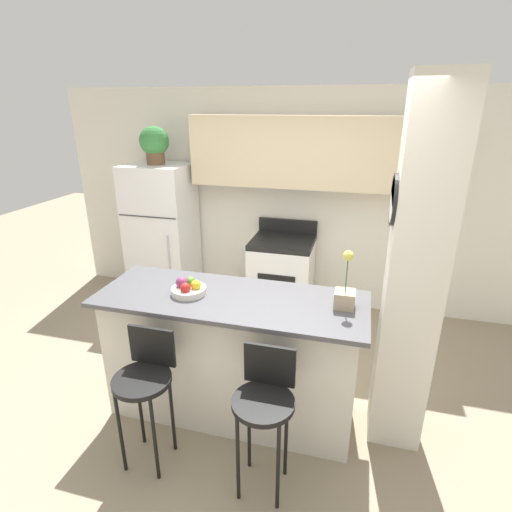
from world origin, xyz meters
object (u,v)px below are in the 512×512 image
at_px(potted_plant_on_fridge, 154,143).
at_px(orchid_vase, 345,294).
at_px(bar_stool_left, 145,379).
at_px(fruit_bowl, 188,288).
at_px(stove_range, 282,276).
at_px(refrigerator, 162,234).
at_px(bar_stool_right, 265,401).

xyz_separation_m(potted_plant_on_fridge, orchid_vase, (2.29, -1.70, -0.81)).
distance_m(bar_stool_left, fruit_bowl, 0.70).
bearing_deg(stove_range, refrigerator, -179.57).
bearing_deg(stove_range, bar_stool_right, -81.15).
relative_size(orchid_vase, fruit_bowl, 1.63).
distance_m(bar_stool_left, potted_plant_on_fridge, 2.87).
xyz_separation_m(refrigerator, orchid_vase, (2.29, -1.70, 0.28)).
distance_m(bar_stool_right, potted_plant_on_fridge, 3.26).
bearing_deg(orchid_vase, stove_range, 114.45).
bearing_deg(stove_range, orchid_vase, -65.55).
relative_size(bar_stool_right, fruit_bowl, 3.78).
bearing_deg(stove_range, fruit_bowl, -101.38).
relative_size(stove_range, potted_plant_on_fridge, 2.49).
bearing_deg(potted_plant_on_fridge, stove_range, 0.43).
height_order(orchid_vase, fruit_bowl, orchid_vase).
distance_m(orchid_vase, fruit_bowl, 1.14).
xyz_separation_m(bar_stool_right, fruit_bowl, (-0.73, 0.56, 0.42)).
xyz_separation_m(bar_stool_right, potted_plant_on_fridge, (-1.88, 2.34, 1.28)).
distance_m(refrigerator, bar_stool_left, 2.58).
distance_m(stove_range, fruit_bowl, 1.93).
relative_size(stove_range, bar_stool_right, 1.10).
height_order(bar_stool_right, potted_plant_on_fridge, potted_plant_on_fridge).
bearing_deg(potted_plant_on_fridge, orchid_vase, -36.49).
bearing_deg(bar_stool_left, orchid_vase, 27.64).
distance_m(refrigerator, stove_range, 1.57).
bearing_deg(bar_stool_right, orchid_vase, 57.41).
distance_m(bar_stool_left, bar_stool_right, 0.82).
bearing_deg(bar_stool_left, fruit_bowl, 80.94).
height_order(potted_plant_on_fridge, orchid_vase, potted_plant_on_fridge).
xyz_separation_m(bar_stool_left, fruit_bowl, (0.09, 0.56, 0.42)).
relative_size(potted_plant_on_fridge, fruit_bowl, 1.66).
distance_m(stove_range, bar_stool_right, 2.38).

